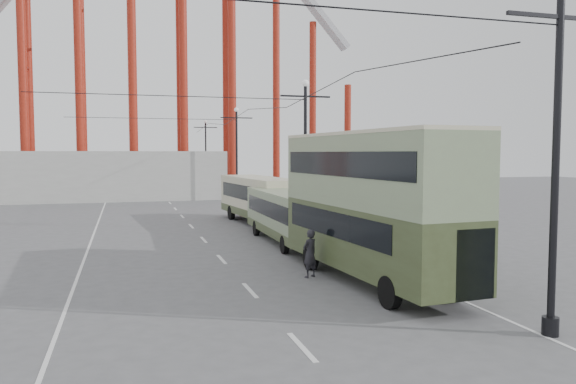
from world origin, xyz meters
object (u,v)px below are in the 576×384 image
object	(u,v)px
double_decker_bus	(371,199)
pedestrian	(310,253)
single_decker_green	(286,214)
single_decker_cream	(259,198)
lamp_post_near	(560,34)

from	to	relation	value
double_decker_bus	pedestrian	distance (m)	3.26
single_decker_green	single_decker_cream	size ratio (longest dim) A/B	0.93
double_decker_bus	single_decker_green	xyz separation A→B (m)	(-0.42, 9.91, -1.60)
lamp_post_near	double_decker_bus	distance (m)	8.62
single_decker_cream	pedestrian	distance (m)	16.93
single_decker_cream	pedestrian	size ratio (longest dim) A/B	5.54
double_decker_bus	pedestrian	world-z (taller)	double_decker_bus
single_decker_green	pedestrian	bearing A→B (deg)	-99.54
double_decker_bus	pedestrian	size ratio (longest dim) A/B	5.65
single_decker_green	lamp_post_near	bearing A→B (deg)	-81.37
pedestrian	lamp_post_near	bearing A→B (deg)	86.91
single_decker_cream	single_decker_green	bearing A→B (deg)	-99.04
single_decker_cream	pedestrian	world-z (taller)	single_decker_cream
double_decker_bus	single_decker_cream	size ratio (longest dim) A/B	1.02
double_decker_bus	single_decker_green	world-z (taller)	double_decker_bus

